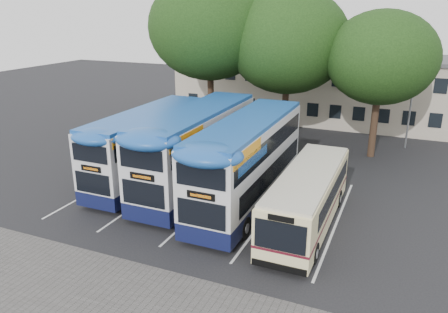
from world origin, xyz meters
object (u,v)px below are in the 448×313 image
tree_left (210,27)px  bus_dd_right (248,158)px  tree_mid (288,41)px  lamp_post (414,83)px  bus_single (308,195)px  tree_right (382,58)px  bus_dd_left (149,143)px  bus_dd_mid (198,146)px

tree_left → bus_dd_right: size_ratio=1.13×
tree_left → tree_mid: 6.09m
bus_dd_right → tree_mid: bearing=96.3°
lamp_post → bus_single: (-4.13, -15.69, -3.46)m
bus_single → tree_right: bearing=81.5°
lamp_post → tree_right: (-2.26, -3.17, 2.01)m
tree_right → bus_dd_left: (-12.31, -10.40, -4.65)m
tree_right → tree_left: bearing=-178.0°
tree_right → tree_mid: bearing=174.0°
lamp_post → bus_single: bearing=-104.7°
lamp_post → bus_single: 16.59m
bus_dd_left → bus_dd_mid: 3.36m
bus_single → bus_dd_left: bearing=168.5°
tree_left → bus_single: 17.79m
tree_mid → bus_dd_mid: (-2.15, -11.06, -5.30)m
bus_single → tree_mid: bearing=110.5°
tree_left → bus_dd_mid: tree_left is taller
tree_mid → bus_dd_mid: bearing=-101.0°
tree_mid → lamp_post: bearing=15.2°
tree_left → bus_dd_left: tree_left is taller
tree_mid → tree_right: tree_mid is taller
tree_right → bus_single: tree_right is taller
lamp_post → bus_dd_left: size_ratio=0.85×
bus_dd_left → bus_dd_mid: bus_dd_mid is taller
tree_mid → bus_single: (4.94, -13.23, -6.34)m
tree_mid → tree_right: bearing=-6.0°
tree_left → tree_right: 12.85m
bus_dd_right → tree_right: bearing=64.0°
bus_dd_left → bus_dd_right: bus_dd_right is taller
tree_right → bus_dd_left: bearing=-139.8°
tree_mid → bus_single: bearing=-69.5°
tree_mid → bus_dd_mid: 12.45m
bus_dd_left → tree_mid: bearing=63.7°
lamp_post → bus_single: lamp_post is taller
lamp_post → tree_right: size_ratio=0.88×
tree_left → bus_dd_right: 14.42m
tree_mid → bus_dd_left: (-5.50, -11.11, -5.51)m
bus_dd_left → lamp_post: bearing=43.0°
bus_dd_right → bus_dd_left: bearing=173.0°
tree_mid → tree_right: 6.90m
lamp_post → tree_mid: 9.82m
tree_mid → bus_dd_left: size_ratio=1.12×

